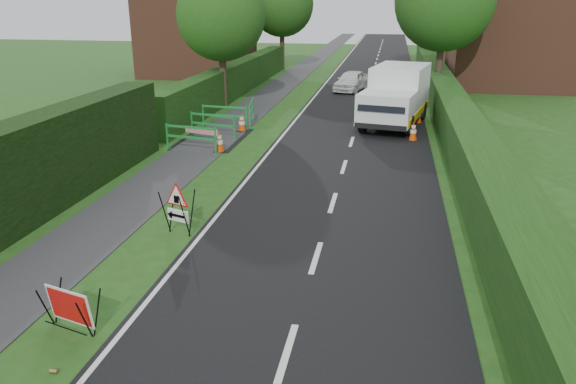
{
  "coord_description": "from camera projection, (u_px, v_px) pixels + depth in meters",
  "views": [
    {
      "loc": [
        3.88,
        -9.98,
        5.38
      ],
      "look_at": [
        1.69,
        2.04,
        1.12
      ],
      "focal_mm": 35.0,
      "sensor_mm": 36.0,
      "label": 1
    }
  ],
  "objects": [
    {
      "name": "footpath",
      "position": [
        304.0,
        68.0,
        44.72
      ],
      "size": [
        2.0,
        90.0,
        0.02
      ],
      "primitive_type": "cube",
      "color": "#2D2D30",
      "rests_on": "ground"
    },
    {
      "name": "ped_barrier_2",
      "position": [
        225.0,
        114.0,
        24.11
      ],
      "size": [
        2.08,
        0.52,
        1.0
      ],
      "rotation": [
        0.0,
        0.0,
        -0.08
      ],
      "color": "#178132",
      "rests_on": "ground"
    },
    {
      "name": "tree_fe",
      "position": [
        427.0,
        12.0,
        44.53
      ],
      "size": [
        4.2,
        4.2,
        6.33
      ],
      "color": "#2D2116",
      "rests_on": "ground"
    },
    {
      "name": "hedge_east",
      "position": [
        447.0,
        122.0,
        25.46
      ],
      "size": [
        1.2,
        50.0,
        1.5
      ],
      "primitive_type": "cube",
      "color": "#14380F",
      "rests_on": "ground"
    },
    {
      "name": "ped_barrier_3",
      "position": [
        251.0,
        110.0,
        25.0
      ],
      "size": [
        0.69,
        2.09,
        1.0
      ],
      "rotation": [
        0.0,
        0.0,
        1.74
      ],
      "color": "#178132",
      "rests_on": "ground"
    },
    {
      "name": "ped_barrier_0",
      "position": [
        191.0,
        135.0,
        20.34
      ],
      "size": [
        2.09,
        0.7,
        1.0
      ],
      "rotation": [
        0.0,
        0.0,
        -0.17
      ],
      "color": "#178132",
      "rests_on": "ground"
    },
    {
      "name": "house_east_a",
      "position": [
        510.0,
        39.0,
        34.89
      ],
      "size": [
        7.5,
        7.4,
        7.88
      ],
      "color": "brown",
      "rests_on": "ground"
    },
    {
      "name": "red_rect_sign",
      "position": [
        70.0,
        307.0,
        9.4
      ],
      "size": [
        1.04,
        0.8,
        0.79
      ],
      "rotation": [
        0.0,
        0.0,
        -0.28
      ],
      "color": "black",
      "rests_on": "ground"
    },
    {
      "name": "house_east_b",
      "position": [
        491.0,
        28.0,
        47.73
      ],
      "size": [
        7.5,
        7.4,
        7.88
      ],
      "color": "brown",
      "rests_on": "ground"
    },
    {
      "name": "house_west",
      "position": [
        198.0,
        33.0,
        40.31
      ],
      "size": [
        7.5,
        7.4,
        7.88
      ],
      "color": "brown",
      "rests_on": "ground"
    },
    {
      "name": "tree_nw",
      "position": [
        221.0,
        16.0,
        27.72
      ],
      "size": [
        4.4,
        4.4,
        6.7
      ],
      "color": "#2D2116",
      "rests_on": "ground"
    },
    {
      "name": "traffic_cone_0",
      "position": [
        413.0,
        131.0,
        22.04
      ],
      "size": [
        0.38,
        0.38,
        0.79
      ],
      "color": "black",
      "rests_on": "ground"
    },
    {
      "name": "ground",
      "position": [
        191.0,
        270.0,
        11.7
      ],
      "size": [
        120.0,
        120.0,
        0.0
      ],
      "primitive_type": "plane",
      "color": "#1F4914",
      "rests_on": "ground"
    },
    {
      "name": "traffic_cone_3",
      "position": [
        219.0,
        142.0,
        20.43
      ],
      "size": [
        0.38,
        0.38,
        0.79
      ],
      "color": "black",
      "rests_on": "ground"
    },
    {
      "name": "tree_ne",
      "position": [
        445.0,
        1.0,
        29.35
      ],
      "size": [
        5.2,
        5.2,
        7.79
      ],
      "color": "#2D2116",
      "rests_on": "ground"
    },
    {
      "name": "triangle_sign",
      "position": [
        176.0,
        205.0,
        13.17
      ],
      "size": [
        0.95,
        0.95,
        1.1
      ],
      "rotation": [
        0.0,
        0.0,
        -0.33
      ],
      "color": "black",
      "rests_on": "ground"
    },
    {
      "name": "hedge_west_far",
      "position": [
        237.0,
        94.0,
        32.98
      ],
      "size": [
        1.0,
        24.0,
        1.8
      ],
      "primitive_type": "cube",
      "color": "#14380F",
      "rests_on": "ground"
    },
    {
      "name": "road_surface",
      "position": [
        374.0,
        70.0,
        43.79
      ],
      "size": [
        6.0,
        90.0,
        0.02
      ],
      "primitive_type": "cube",
      "color": "black",
      "rests_on": "ground"
    },
    {
      "name": "hatchback_car",
      "position": [
        351.0,
        81.0,
        33.74
      ],
      "size": [
        2.17,
        3.77,
        1.21
      ],
      "primitive_type": "imported",
      "rotation": [
        0.0,
        0.0,
        -0.22
      ],
      "color": "white",
      "rests_on": "ground"
    },
    {
      "name": "litter_can",
      "position": [
        54.0,
        373.0,
        8.48
      ],
      "size": [
        0.12,
        0.07,
        0.07
      ],
      "primitive_type": "cylinder",
      "rotation": [
        0.0,
        1.57,
        0.0
      ],
      "color": "#BF7F4C",
      "rests_on": "ground"
    },
    {
      "name": "tree_fw",
      "position": [
        282.0,
        5.0,
        42.48
      ],
      "size": [
        4.8,
        4.8,
        7.24
      ],
      "color": "#2D2116",
      "rests_on": "ground"
    },
    {
      "name": "ped_barrier_1",
      "position": [
        213.0,
        123.0,
        22.41
      ],
      "size": [
        2.08,
        0.85,
        1.0
      ],
      "rotation": [
        0.0,
        0.0,
        -0.25
      ],
      "color": "#178132",
      "rests_on": "ground"
    },
    {
      "name": "traffic_cone_4",
      "position": [
        242.0,
        123.0,
        23.54
      ],
      "size": [
        0.38,
        0.38,
        0.79
      ],
      "color": "black",
      "rests_on": "ground"
    },
    {
      "name": "redwhite_plank",
      "position": [
        202.0,
        142.0,
        21.99
      ],
      "size": [
        1.45,
        0.45,
        0.25
      ],
      "primitive_type": "cube",
      "rotation": [
        0.0,
        0.0,
        -0.28
      ],
      "color": "red",
      "rests_on": "ground"
    },
    {
      "name": "works_van",
      "position": [
        396.0,
        95.0,
        24.51
      ],
      "size": [
        3.17,
        5.82,
        2.52
      ],
      "rotation": [
        0.0,
        0.0,
        -0.2
      ],
      "color": "silver",
      "rests_on": "ground"
    },
    {
      "name": "traffic_cone_1",
      "position": [
        408.0,
        120.0,
        24.04
      ],
      "size": [
        0.38,
        0.38,
        0.79
      ],
      "color": "black",
      "rests_on": "ground"
    },
    {
      "name": "traffic_cone_2",
      "position": [
        418.0,
        115.0,
        25.11
      ],
      "size": [
        0.38,
        0.38,
        0.79
      ],
      "color": "black",
      "rests_on": "ground"
    }
  ]
}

